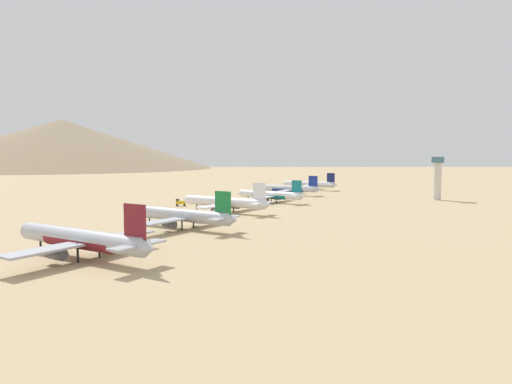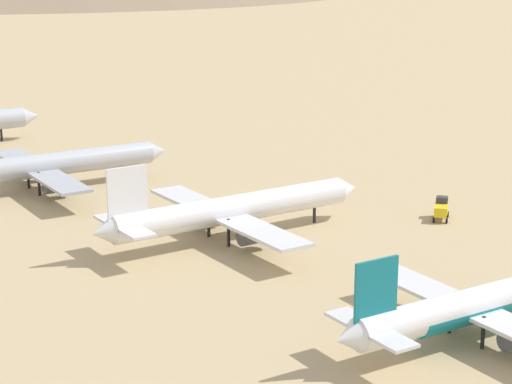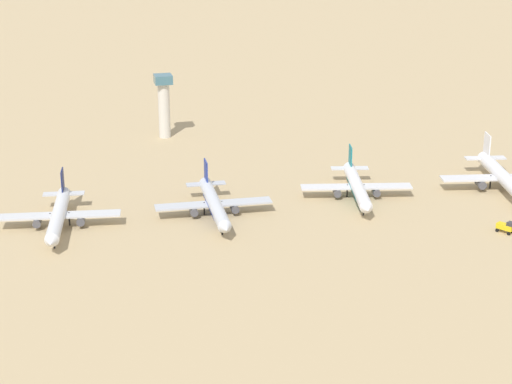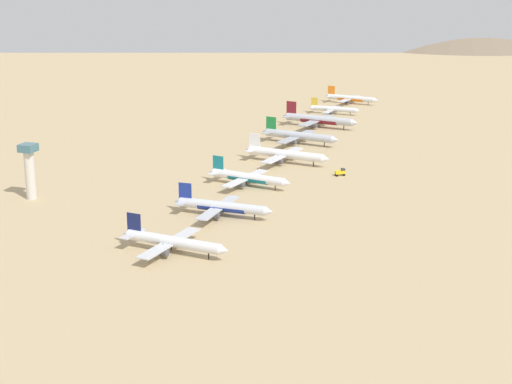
{
  "view_description": "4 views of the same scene",
  "coord_description": "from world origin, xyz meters",
  "px_view_note": "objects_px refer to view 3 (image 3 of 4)",
  "views": [
    {
      "loc": [
        -93.71,
        177.08,
        28.62
      ],
      "look_at": [
        11.43,
        -86.8,
        5.21
      ],
      "focal_mm": 33.02,
      "sensor_mm": 36.0,
      "label": 1
    },
    {
      "loc": [
        -96.79,
        -139.43,
        48.3
      ],
      "look_at": [
        12.64,
        -23.04,
        5.84
      ],
      "focal_mm": 65.36,
      "sensor_mm": 36.0,
      "label": 2
    },
    {
      "loc": [
        271.94,
        -180.13,
        106.74
      ],
      "look_at": [
        2.88,
        -115.01,
        6.79
      ],
      "focal_mm": 63.34,
      "sensor_mm": 36.0,
      "label": 3
    },
    {
      "loc": [
        122.68,
        -439.31,
        106.19
      ],
      "look_at": [
        13.58,
        -108.74,
        6.4
      ],
      "focal_mm": 55.57,
      "sensor_mm": 36.0,
      "label": 4
    }
  ],
  "objects_px": {
    "parked_jet_1": "(214,204)",
    "service_truck": "(506,227)",
    "parked_jet_3": "(502,177)",
    "parked_jet_2": "(357,186)",
    "control_tower": "(164,102)",
    "parked_jet_0": "(59,215)"
  },
  "relations": [
    {
      "from": "parked_jet_3",
      "to": "control_tower",
      "type": "height_order",
      "value": "control_tower"
    },
    {
      "from": "parked_jet_1",
      "to": "parked_jet_0",
      "type": "bearing_deg",
      "value": -91.74
    },
    {
      "from": "parked_jet_1",
      "to": "parked_jet_2",
      "type": "relative_size",
      "value": 1.01
    },
    {
      "from": "parked_jet_1",
      "to": "parked_jet_2",
      "type": "xyz_separation_m",
      "value": [
        -4.99,
        50.41,
        -0.01
      ]
    },
    {
      "from": "parked_jet_1",
      "to": "parked_jet_3",
      "type": "xyz_separation_m",
      "value": [
        -0.89,
        102.46,
        0.57
      ]
    },
    {
      "from": "parked_jet_0",
      "to": "service_truck",
      "type": "relative_size",
      "value": 8.31
    },
    {
      "from": "parked_jet_1",
      "to": "parked_jet_2",
      "type": "bearing_deg",
      "value": 95.65
    },
    {
      "from": "parked_jet_0",
      "to": "control_tower",
      "type": "height_order",
      "value": "control_tower"
    },
    {
      "from": "parked_jet_0",
      "to": "control_tower",
      "type": "xyz_separation_m",
      "value": [
        -93.27,
        46.68,
        10.32
      ]
    },
    {
      "from": "parked_jet_1",
      "to": "control_tower",
      "type": "relative_size",
      "value": 1.78
    },
    {
      "from": "parked_jet_2",
      "to": "control_tower",
      "type": "xyz_separation_m",
      "value": [
        -89.78,
        -52.84,
        10.41
      ]
    },
    {
      "from": "parked_jet_3",
      "to": "parked_jet_0",
      "type": "bearing_deg",
      "value": -90.23
    },
    {
      "from": "parked_jet_1",
      "to": "service_truck",
      "type": "height_order",
      "value": "parked_jet_1"
    },
    {
      "from": "parked_jet_3",
      "to": "control_tower",
      "type": "xyz_separation_m",
      "value": [
        -93.87,
        -104.89,
        9.83
      ]
    },
    {
      "from": "parked_jet_3",
      "to": "service_truck",
      "type": "distance_m",
      "value": 39.7
    },
    {
      "from": "control_tower",
      "to": "service_truck",
      "type": "bearing_deg",
      "value": 34.05
    },
    {
      "from": "parked_jet_2",
      "to": "service_truck",
      "type": "bearing_deg",
      "value": 41.14
    },
    {
      "from": "parked_jet_3",
      "to": "control_tower",
      "type": "relative_size",
      "value": 1.97
    },
    {
      "from": "parked_jet_3",
      "to": "service_truck",
      "type": "bearing_deg",
      "value": -26.09
    },
    {
      "from": "parked_jet_0",
      "to": "service_truck",
      "type": "xyz_separation_m",
      "value": [
        36.15,
        134.16,
        -2.51
      ]
    },
    {
      "from": "parked_jet_1",
      "to": "service_truck",
      "type": "xyz_separation_m",
      "value": [
        34.66,
        85.05,
        -2.44
      ]
    },
    {
      "from": "parked_jet_1",
      "to": "parked_jet_3",
      "type": "height_order",
      "value": "parked_jet_3"
    }
  ]
}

